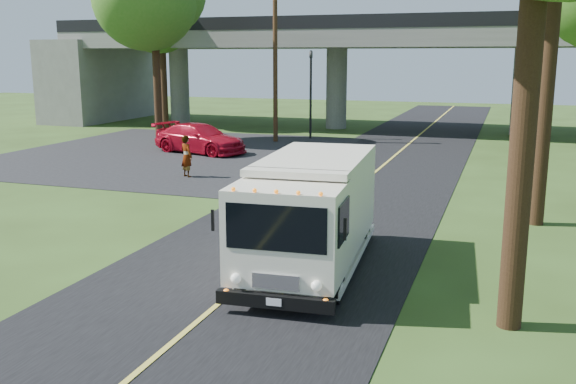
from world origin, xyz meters
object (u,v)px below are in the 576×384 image
at_px(traffic_signal, 311,85).
at_px(pedestrian, 187,156).
at_px(red_sedan, 200,138).
at_px(step_van, 310,210).
at_px(tree_left_lot, 155,0).
at_px(tree_left_far, 163,16).
at_px(utility_pole, 275,61).

height_order(traffic_signal, pedestrian, traffic_signal).
xyz_separation_m(traffic_signal, red_sedan, (-3.66, -7.37, -2.45)).
height_order(traffic_signal, step_van, traffic_signal).
distance_m(traffic_signal, pedestrian, 13.88).
height_order(step_van, red_sedan, step_van).
bearing_deg(tree_left_lot, traffic_signal, 28.11).
height_order(traffic_signal, red_sedan, traffic_signal).
relative_size(tree_left_far, red_sedan, 1.92).
bearing_deg(red_sedan, step_van, -130.68).
bearing_deg(utility_pole, red_sedan, -111.89).
xyz_separation_m(red_sedan, pedestrian, (2.54, -6.27, 0.12)).
height_order(tree_left_lot, red_sedan, tree_left_lot).
xyz_separation_m(utility_pole, tree_left_far, (-9.29, 3.84, 2.86)).
relative_size(tree_left_lot, step_van, 1.66).
xyz_separation_m(utility_pole, pedestrian, (0.38, -11.64, -3.73)).
distance_m(utility_pole, red_sedan, 6.95).
relative_size(tree_left_lot, red_sedan, 2.04).
relative_size(step_van, red_sedan, 1.23).
bearing_deg(utility_pole, traffic_signal, 53.13).
bearing_deg(pedestrian, tree_left_lot, -26.17).
distance_m(utility_pole, tree_left_lot, 7.43).
bearing_deg(red_sedan, tree_left_lot, 67.21).
bearing_deg(utility_pole, step_van, -67.87).
xyz_separation_m(traffic_signal, tree_left_lot, (-7.79, -4.16, 4.70)).
xyz_separation_m(tree_left_far, red_sedan, (7.14, -9.21, -6.70)).
height_order(utility_pole, step_van, utility_pole).
distance_m(tree_left_far, red_sedan, 13.44).
relative_size(tree_left_far, pedestrian, 5.72).
bearing_deg(step_van, tree_left_far, 121.29).
distance_m(utility_pole, tree_left_far, 10.45).
bearing_deg(tree_left_far, tree_left_lot, -63.43).
distance_m(traffic_signal, utility_pole, 2.86).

